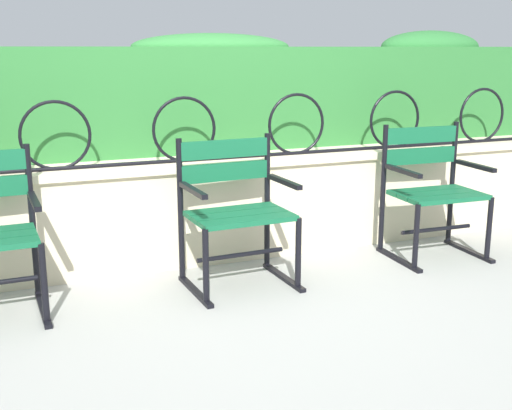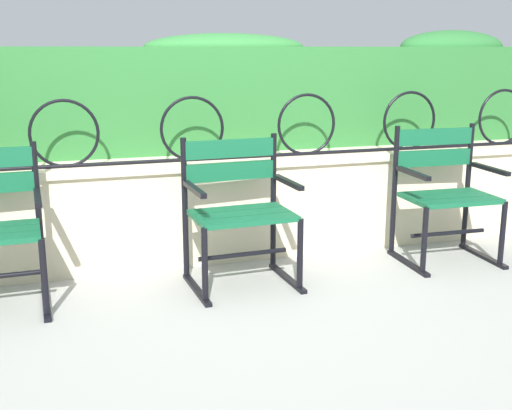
# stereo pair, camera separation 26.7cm
# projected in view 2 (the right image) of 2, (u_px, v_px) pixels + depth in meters

# --- Properties ---
(ground_plane) EXTENTS (60.00, 60.00, 0.00)m
(ground_plane) POSITION_uv_depth(u_px,v_px,m) (263.00, 306.00, 3.63)
(ground_plane) COLOR #9E9E99
(stone_wall) EXTENTS (8.30, 0.41, 0.69)m
(stone_wall) POSITION_uv_depth(u_px,v_px,m) (220.00, 207.00, 4.42)
(stone_wall) COLOR beige
(stone_wall) RESTS_ON ground
(iron_arch_fence) EXTENTS (7.74, 0.02, 0.42)m
(iron_arch_fence) POSITION_uv_depth(u_px,v_px,m) (196.00, 132.00, 4.18)
(iron_arch_fence) COLOR black
(iron_arch_fence) RESTS_ON stone_wall
(hedge_row) EXTENTS (8.13, 0.55, 0.85)m
(hedge_row) POSITION_uv_depth(u_px,v_px,m) (209.00, 94.00, 4.68)
(hedge_row) COLOR #2D7033
(hedge_row) RESTS_ON stone_wall
(park_chair_centre) EXTENTS (0.64, 0.55, 0.88)m
(park_chair_centre) POSITION_uv_depth(u_px,v_px,m) (238.00, 207.00, 3.90)
(park_chair_centre) COLOR #145B38
(park_chair_centre) RESTS_ON ground
(park_chair_right) EXTENTS (0.63, 0.54, 0.90)m
(park_chair_right) POSITION_uv_depth(u_px,v_px,m) (444.00, 191.00, 4.35)
(park_chair_right) COLOR #145B38
(park_chair_right) RESTS_ON ground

